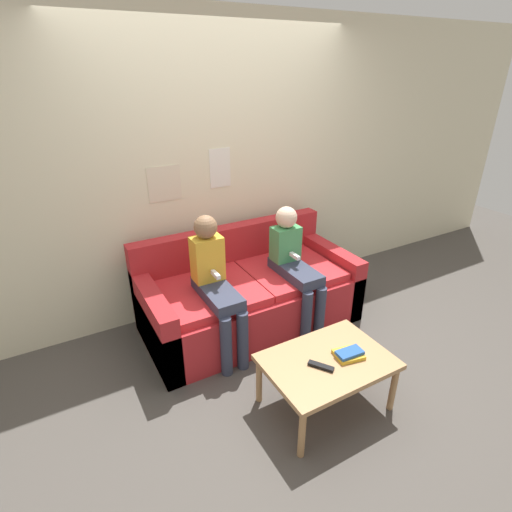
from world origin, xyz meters
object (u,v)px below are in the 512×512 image
at_px(couch, 249,295).
at_px(person_left, 216,281).
at_px(tv_remote, 321,366).
at_px(person_right, 294,263).
at_px(coffee_table, 327,365).

xyz_separation_m(couch, person_left, (-0.40, -0.21, 0.36)).
height_order(person_left, tv_remote, person_left).
xyz_separation_m(person_right, tv_remote, (-0.44, -0.96, -0.22)).
xyz_separation_m(person_left, tv_remote, (0.30, -0.97, -0.24)).
relative_size(person_right, tv_remote, 6.67).
xyz_separation_m(coffee_table, person_left, (-0.39, 0.93, 0.30)).
bearing_deg(person_left, person_right, -0.55).
bearing_deg(coffee_table, person_right, 69.08).
distance_m(person_right, tv_remote, 1.08).
relative_size(person_left, tv_remote, 7.00).
bearing_deg(couch, person_left, -152.88).
distance_m(couch, person_left, 0.58).
distance_m(coffee_table, tv_remote, 0.11).
height_order(couch, person_left, person_left).
bearing_deg(couch, person_right, -32.39).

